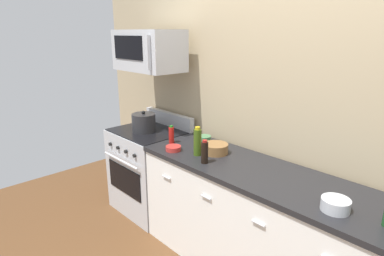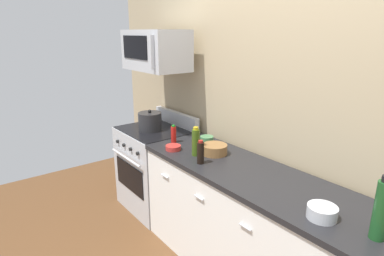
{
  "view_description": "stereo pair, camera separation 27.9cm",
  "coord_description": "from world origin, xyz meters",
  "px_view_note": "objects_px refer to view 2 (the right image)",
  "views": [
    {
      "loc": [
        1.26,
        -1.89,
        1.92
      ],
      "look_at": [
        -0.68,
        -0.05,
        1.12
      ],
      "focal_mm": 29.87,
      "sensor_mm": 36.0,
      "label": 1
    },
    {
      "loc": [
        1.44,
        -1.68,
        1.92
      ],
      "look_at": [
        -0.68,
        -0.05,
        1.12
      ],
      "focal_mm": 29.87,
      "sensor_mm": 36.0,
      "label": 2
    }
  ],
  "objects_px": {
    "bottle_olive_oil": "(196,142)",
    "range_oven": "(156,168)",
    "microwave": "(156,50)",
    "bowl_green_glaze": "(207,139)",
    "bottle_soy_sauce_dark": "(201,153)",
    "bowl_wooden_salad": "(214,149)",
    "bottle_hot_sauce_red": "(174,134)",
    "stockpot": "(150,121)",
    "bottle_wine_green": "(381,210)",
    "bowl_red_small": "(173,147)",
    "bowl_steel_prep": "(322,212)"
  },
  "relations": [
    {
      "from": "bottle_olive_oil",
      "to": "range_oven",
      "type": "bearing_deg",
      "value": 172.57
    },
    {
      "from": "microwave",
      "to": "bowl_green_glaze",
      "type": "relative_size",
      "value": 5.82
    },
    {
      "from": "bottle_soy_sauce_dark",
      "to": "bowl_wooden_salad",
      "type": "bearing_deg",
      "value": 111.31
    },
    {
      "from": "bottle_soy_sauce_dark",
      "to": "bottle_olive_oil",
      "type": "relative_size",
      "value": 0.77
    },
    {
      "from": "range_oven",
      "to": "bottle_olive_oil",
      "type": "xyz_separation_m",
      "value": [
        0.86,
        -0.11,
        0.57
      ]
    },
    {
      "from": "bowl_wooden_salad",
      "to": "bowl_green_glaze",
      "type": "bearing_deg",
      "value": 151.52
    },
    {
      "from": "bottle_hot_sauce_red",
      "to": "stockpot",
      "type": "distance_m",
      "value": 0.48
    },
    {
      "from": "microwave",
      "to": "bowl_green_glaze",
      "type": "bearing_deg",
      "value": 12.48
    },
    {
      "from": "microwave",
      "to": "bottle_olive_oil",
      "type": "distance_m",
      "value": 1.13
    },
    {
      "from": "bottle_wine_green",
      "to": "stockpot",
      "type": "relative_size",
      "value": 1.4
    },
    {
      "from": "bowl_green_glaze",
      "to": "stockpot",
      "type": "relative_size",
      "value": 0.52
    },
    {
      "from": "range_oven",
      "to": "bowl_green_glaze",
      "type": "bearing_deg",
      "value": 16.17
    },
    {
      "from": "stockpot",
      "to": "range_oven",
      "type": "bearing_deg",
      "value": 90.0
    },
    {
      "from": "bottle_wine_green",
      "to": "bowl_wooden_salad",
      "type": "height_order",
      "value": "bottle_wine_green"
    },
    {
      "from": "bottle_olive_oil",
      "to": "bottle_wine_green",
      "type": "height_order",
      "value": "bottle_wine_green"
    },
    {
      "from": "bottle_wine_green",
      "to": "bowl_red_small",
      "type": "xyz_separation_m",
      "value": [
        -1.68,
        -0.1,
        -0.14
      ]
    },
    {
      "from": "stockpot",
      "to": "bowl_steel_prep",
      "type": "bearing_deg",
      "value": -2.53
    },
    {
      "from": "range_oven",
      "to": "stockpot",
      "type": "height_order",
      "value": "stockpot"
    },
    {
      "from": "bowl_red_small",
      "to": "bottle_soy_sauce_dark",
      "type": "bearing_deg",
      "value": 0.11
    },
    {
      "from": "bowl_wooden_salad",
      "to": "bottle_wine_green",
      "type": "bearing_deg",
      "value": -5.11
    },
    {
      "from": "microwave",
      "to": "bottle_wine_green",
      "type": "height_order",
      "value": "microwave"
    },
    {
      "from": "bottle_soy_sauce_dark",
      "to": "bowl_green_glaze",
      "type": "xyz_separation_m",
      "value": [
        -0.38,
        0.38,
        -0.06
      ]
    },
    {
      "from": "bottle_hot_sauce_red",
      "to": "bowl_steel_prep",
      "type": "height_order",
      "value": "bottle_hot_sauce_red"
    },
    {
      "from": "bottle_hot_sauce_red",
      "to": "stockpot",
      "type": "xyz_separation_m",
      "value": [
        -0.47,
        0.02,
        0.02
      ]
    },
    {
      "from": "microwave",
      "to": "bowl_steel_prep",
      "type": "bearing_deg",
      "value": -5.26
    },
    {
      "from": "bottle_soy_sauce_dark",
      "to": "bowl_red_small",
      "type": "bearing_deg",
      "value": -179.89
    },
    {
      "from": "bottle_hot_sauce_red",
      "to": "microwave",
      "type": "bearing_deg",
      "value": 165.96
    },
    {
      "from": "bottle_soy_sauce_dark",
      "to": "bottle_olive_oil",
      "type": "distance_m",
      "value": 0.18
    },
    {
      "from": "microwave",
      "to": "range_oven",
      "type": "bearing_deg",
      "value": -90.29
    },
    {
      "from": "bottle_olive_oil",
      "to": "bottle_hot_sauce_red",
      "type": "distance_m",
      "value": 0.39
    },
    {
      "from": "bottle_olive_oil",
      "to": "bowl_wooden_salad",
      "type": "distance_m",
      "value": 0.18
    },
    {
      "from": "range_oven",
      "to": "microwave",
      "type": "bearing_deg",
      "value": 89.71
    },
    {
      "from": "bottle_olive_oil",
      "to": "bowl_steel_prep",
      "type": "relative_size",
      "value": 1.5
    },
    {
      "from": "bottle_soy_sauce_dark",
      "to": "bowl_steel_prep",
      "type": "bearing_deg",
      "value": 2.68
    },
    {
      "from": "microwave",
      "to": "bowl_steel_prep",
      "type": "relative_size",
      "value": 4.46
    },
    {
      "from": "bottle_wine_green",
      "to": "stockpot",
      "type": "xyz_separation_m",
      "value": [
        -2.32,
        0.04,
        -0.07
      ]
    },
    {
      "from": "bottle_olive_oil",
      "to": "bottle_wine_green",
      "type": "relative_size",
      "value": 0.72
    },
    {
      "from": "bottle_olive_oil",
      "to": "bowl_steel_prep",
      "type": "height_order",
      "value": "bottle_olive_oil"
    },
    {
      "from": "bottle_wine_green",
      "to": "bowl_green_glaze",
      "type": "relative_size",
      "value": 2.7
    },
    {
      "from": "bottle_olive_oil",
      "to": "bottle_hot_sauce_red",
      "type": "relative_size",
      "value": 1.47
    },
    {
      "from": "bowl_steel_prep",
      "to": "bowl_green_glaze",
      "type": "distance_m",
      "value": 1.44
    },
    {
      "from": "bottle_hot_sauce_red",
      "to": "range_oven",
      "type": "bearing_deg",
      "value": 171.16
    },
    {
      "from": "bottle_hot_sauce_red",
      "to": "bowl_green_glaze",
      "type": "height_order",
      "value": "bottle_hot_sauce_red"
    },
    {
      "from": "range_oven",
      "to": "bottle_soy_sauce_dark",
      "type": "xyz_separation_m",
      "value": [
        1.03,
        -0.19,
        0.54
      ]
    },
    {
      "from": "bottle_wine_green",
      "to": "bowl_red_small",
      "type": "distance_m",
      "value": 1.69
    },
    {
      "from": "bottle_wine_green",
      "to": "bottle_hot_sauce_red",
      "type": "relative_size",
      "value": 2.03
    },
    {
      "from": "bottle_soy_sauce_dark",
      "to": "bowl_wooden_salad",
      "type": "distance_m",
      "value": 0.25
    },
    {
      "from": "bowl_wooden_salad",
      "to": "bottle_olive_oil",
      "type": "bearing_deg",
      "value": -117.17
    },
    {
      "from": "bottle_olive_oil",
      "to": "bowl_red_small",
      "type": "bearing_deg",
      "value": -160.28
    },
    {
      "from": "bottle_hot_sauce_red",
      "to": "bowl_steel_prep",
      "type": "distance_m",
      "value": 1.58
    }
  ]
}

